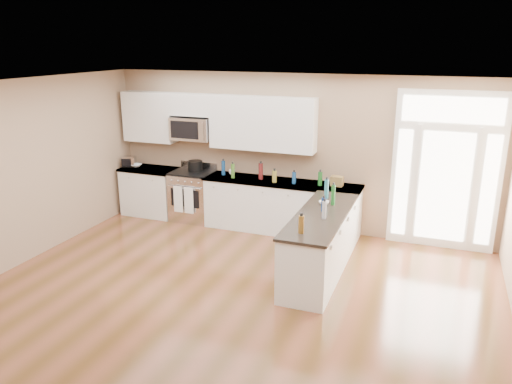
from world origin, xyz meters
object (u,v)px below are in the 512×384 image
(peninsula_cabinet, at_px, (320,246))
(toaster_oven, at_px, (129,161))
(kitchen_range, at_px, (193,196))
(stockpot, at_px, (195,165))

(peninsula_cabinet, height_order, toaster_oven, toaster_oven)
(kitchen_range, xyz_separation_m, stockpot, (0.02, 0.10, 0.58))
(peninsula_cabinet, relative_size, stockpot, 8.52)
(kitchen_range, distance_m, stockpot, 0.58)
(toaster_oven, bearing_deg, peninsula_cabinet, -35.59)
(stockpot, bearing_deg, kitchen_range, -100.69)
(peninsula_cabinet, bearing_deg, toaster_oven, 161.42)
(kitchen_range, bearing_deg, stockpot, 79.31)
(stockpot, bearing_deg, peninsula_cabinet, -28.65)
(peninsula_cabinet, relative_size, toaster_oven, 9.58)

